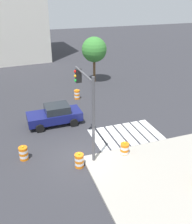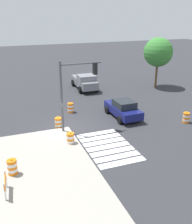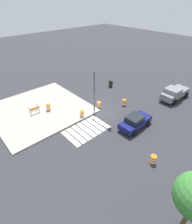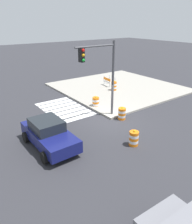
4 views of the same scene
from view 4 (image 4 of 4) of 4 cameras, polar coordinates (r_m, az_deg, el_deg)
ground_plane at (r=16.31m, az=3.90°, el=-2.08°), size 120.00×120.00×0.00m
sidewalk_corner at (r=24.23m, az=5.78°, el=6.52°), size 12.00×12.00×0.15m
crosswalk_stripes at (r=18.46m, az=-8.42°, el=0.83°), size 5.10×3.20×0.02m
sports_car at (r=12.96m, az=-12.36°, el=-5.61°), size 4.33×2.19×1.63m
traffic_barrel_near_corner at (r=16.33m, az=6.83°, el=-0.44°), size 0.56×0.56×1.02m
traffic_barrel_crosswalk_end at (r=13.11m, az=9.92°, el=-6.85°), size 0.56×0.56×1.02m
traffic_barrel_median_near at (r=18.47m, az=-0.07°, el=2.57°), size 0.56×0.56×1.02m
traffic_barrel_on_sidewalk at (r=22.76m, az=4.73°, el=6.86°), size 0.56×0.56×1.02m
construction_barricade at (r=24.35m, az=3.22°, el=8.26°), size 1.30×0.88×1.00m
traffic_light_pole at (r=15.17m, az=1.34°, el=11.62°), size 0.47×3.29×5.50m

